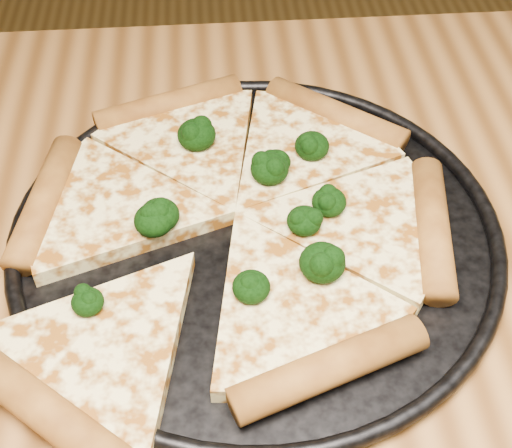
{
  "coord_description": "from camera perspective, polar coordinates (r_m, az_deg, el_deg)",
  "views": [
    {
      "loc": [
        -0.1,
        -0.29,
        1.19
      ],
      "look_at": [
        -0.07,
        0.11,
        0.77
      ],
      "focal_mm": 49.46,
      "sensor_mm": 36.0,
      "label": 1
    }
  ],
  "objects": [
    {
      "name": "pizza",
      "position": [
        0.58,
        -2.22,
        0.3
      ],
      "size": [
        0.4,
        0.42,
        0.03
      ],
      "rotation": [
        0.0,
        0.0,
        0.35
      ],
      "color": "#FFED9C",
      "rests_on": "pizza_pan"
    },
    {
      "name": "broccoli_florets",
      "position": [
        0.58,
        -0.82,
        1.81
      ],
      "size": [
        0.22,
        0.21,
        0.03
      ],
      "color": "black",
      "rests_on": "pizza"
    },
    {
      "name": "pizza_pan",
      "position": [
        0.59,
        0.0,
        -0.54
      ],
      "size": [
        0.41,
        0.41,
        0.02
      ],
      "color": "black",
      "rests_on": "dining_table"
    },
    {
      "name": "dining_table",
      "position": [
        0.61,
        7.59,
        -14.07
      ],
      "size": [
        1.2,
        0.9,
        0.75
      ],
      "color": "#96622E",
      "rests_on": "ground"
    }
  ]
}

